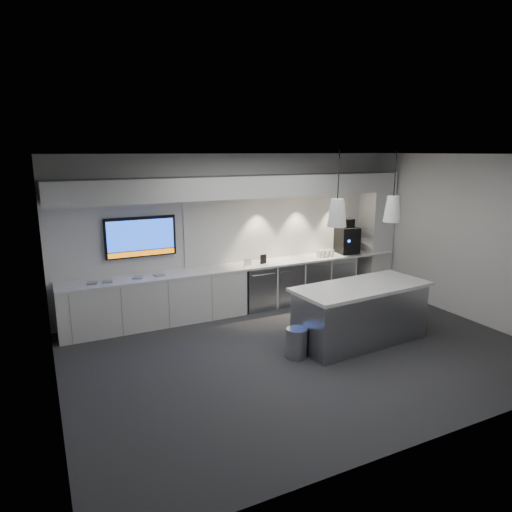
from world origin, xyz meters
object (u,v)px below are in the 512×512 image
island (360,313)px  bin (297,343)px  coffee_machine (347,239)px  wall_tv (141,237)px

island → bin: island is taller
island → coffee_machine: 2.75m
bin → coffee_machine: bearing=41.3°
wall_tv → island: 4.00m
wall_tv → coffee_machine: size_ratio=1.68×
coffee_machine → wall_tv: bearing=-174.7°
island → bin: (-1.22, -0.05, -0.26)m
wall_tv → coffee_machine: (4.33, -0.25, -0.35)m
wall_tv → bin: 3.35m
wall_tv → bin: bearing=-56.1°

